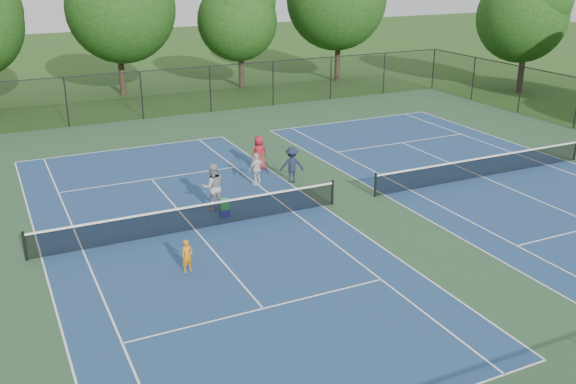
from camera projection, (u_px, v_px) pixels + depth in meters
name	position (u px, v px, depth m)	size (l,w,h in m)	color
ground	(354.00, 201.00, 27.05)	(140.00, 140.00, 0.00)	#234716
court_pad	(354.00, 200.00, 27.05)	(36.00, 36.00, 0.01)	#294830
tennis_court_left	(195.00, 227.00, 24.15)	(12.00, 23.83, 1.07)	navy
tennis_court_right	(483.00, 175.00, 29.87)	(12.00, 23.83, 1.07)	navy
perimeter_fence	(355.00, 164.00, 26.49)	(36.08, 36.08, 3.02)	black
tree_back_b	(115.00, 2.00, 45.05)	(7.60, 7.60, 10.03)	#2D2116
tree_back_c	(240.00, 15.00, 48.27)	(6.00, 6.00, 8.40)	#2D2116
tree_side_e	(529.00, 12.00, 46.23)	(6.60, 6.60, 8.87)	#2D2116
child_player	(187.00, 256.00, 20.82)	(0.41, 0.27, 1.12)	orange
instructor	(213.00, 187.00, 25.82)	(0.94, 0.73, 1.94)	#969698
bystander_a	(257.00, 169.00, 28.64)	(0.87, 0.36, 1.49)	silver
bystander_b	(292.00, 165.00, 28.91)	(1.08, 0.62, 1.67)	#171F33
bystander_c	(259.00, 153.00, 30.70)	(0.81, 0.53, 1.65)	maroon
ball_crate	(225.00, 213.00, 25.33)	(0.38, 0.28, 0.33)	#161B99
ball_hopper	(225.00, 204.00, 25.20)	(0.34, 0.27, 0.42)	green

